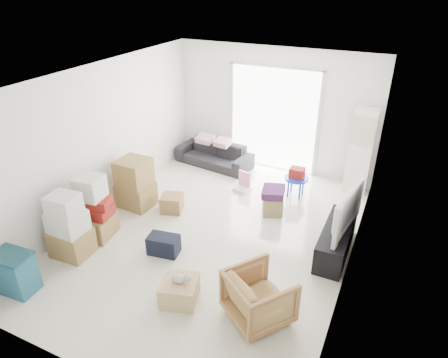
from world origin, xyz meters
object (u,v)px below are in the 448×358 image
Objects in this scene: television at (339,224)px; sofa at (214,151)px; ottoman at (272,205)px; storage_bins at (15,272)px; ac_tower at (360,151)px; kids_table at (297,176)px; armchair at (259,295)px; tv_console at (336,240)px; wood_crate at (179,291)px.

television is 0.66× the size of sofa.
television reaches higher than ottoman.
storage_bins is (-0.67, -4.90, -0.03)m from sofa.
sofa reaches higher than ottoman.
kids_table is at bearing -144.42° from ac_tower.
ac_tower reaches higher than armchair.
storage_bins reaches higher than tv_console.
sofa is 3.70× the size of wood_crate.
sofa is 2.41m from ottoman.
sofa is at bearing 65.27° from television.
sofa is at bearing 110.18° from wood_crate.
wood_crate is at bearing -111.54° from ac_tower.
ottoman is at bearing -29.03° from sofa.
storage_bins is 1.77× the size of ottoman.
tv_console is at bearing -25.47° from sofa.
ottoman is (1.93, -1.43, -0.17)m from sofa.
ottoman is (-0.67, 2.48, -0.21)m from armchair.
ottoman is (-1.30, 0.67, -0.37)m from television.
ac_tower is 2.85× the size of kids_table.
tv_console is 3.85m from sofa.
tv_console is 1.19× the size of television.
armchair is at bearing -48.87° from sofa.
storage_bins is at bearing -126.90° from ottoman.
kids_table is at bearing 79.82° from wood_crate.
sofa reaches higher than kids_table.
kids_table is 1.27× the size of wood_crate.
sofa is at bearing 164.29° from kids_table.
television reaches higher than tv_console.
kids_table reaches higher than tv_console.
kids_table is at bearing -46.03° from armchair.
armchair is at bearing -74.97° from ottoman.
armchair is 3.35m from kids_table.
television is at bearing -25.47° from sofa.
storage_bins is 2.33m from wood_crate.
armchair is 3.41m from storage_bins.
storage_bins is (-3.90, -2.80, -0.23)m from television.
armchair is 1.25× the size of kids_table.
ac_tower reaches higher than ottoman.
wood_crate is at bearing -62.22° from sofa.
wood_crate is (-1.72, -1.99, -0.38)m from television.
armchair reaches higher than sofa.
kids_table is at bearing 56.90° from storage_bins.
television is at bearing -90.00° from tv_console.
sofa reaches higher than tv_console.
sofa is at bearing 82.18° from storage_bins.
wood_crate is at bearing -100.18° from kids_table.
ottoman is at bearing 80.90° from wood_crate.
television reaches higher than wood_crate.
sofa is 2.21m from kids_table.
ac_tower is 2.34m from tv_console.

